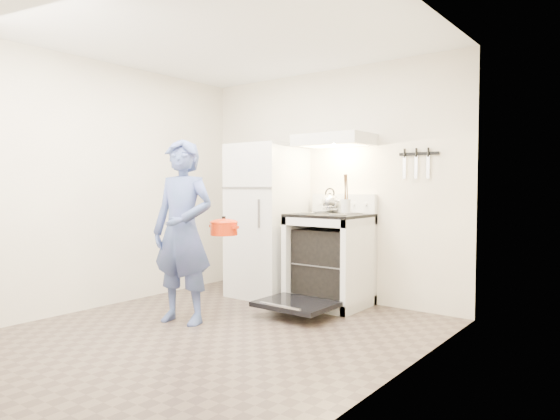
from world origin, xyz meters
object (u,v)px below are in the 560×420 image
object	(u,v)px
tea_kettle	(330,200)
dutch_oven	(224,229)
stove_body	(329,261)
person	(183,232)
refrigerator	(267,220)

from	to	relation	value
tea_kettle	dutch_oven	world-z (taller)	tea_kettle
stove_body	person	world-z (taller)	person
refrigerator	person	bearing A→B (deg)	-85.69
dutch_oven	refrigerator	bearing A→B (deg)	107.60
person	tea_kettle	bearing A→B (deg)	55.17
tea_kettle	person	bearing A→B (deg)	-111.00
refrigerator	tea_kettle	size ratio (longest dim) A/B	6.43
stove_body	refrigerator	bearing A→B (deg)	-178.23
tea_kettle	dutch_oven	distance (m)	1.32
tea_kettle	person	distance (m)	1.67
refrigerator	person	distance (m)	1.33
refrigerator	stove_body	world-z (taller)	refrigerator
refrigerator	dutch_oven	xyz separation A→B (m)	(0.33, -1.04, -0.01)
refrigerator	stove_body	bearing A→B (deg)	1.77
refrigerator	stove_body	size ratio (longest dim) A/B	1.85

